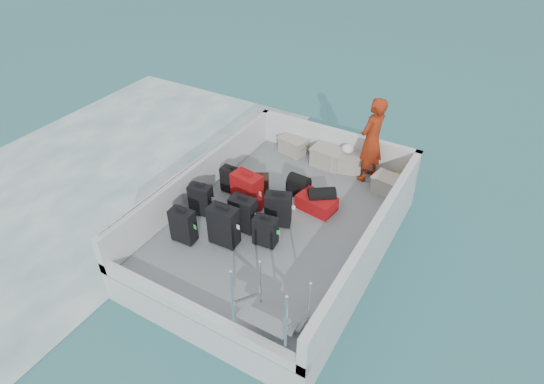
{
  "coord_description": "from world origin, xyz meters",
  "views": [
    {
      "loc": [
        3.04,
        -5.46,
        5.88
      ],
      "look_at": [
        -0.28,
        0.25,
        1.0
      ],
      "focal_mm": 30.0,
      "sensor_mm": 36.0,
      "label": 1
    }
  ],
  "objects": [
    {
      "name": "ferry_hull",
      "position": [
        0.0,
        0.0,
        0.3
      ],
      "size": [
        3.6,
        5.0,
        0.6
      ],
      "primitive_type": "cube",
      "color": "silver",
      "rests_on": "ground"
    },
    {
      "name": "deck_fittings",
      "position": [
        0.35,
        -0.32,
        0.99
      ],
      "size": [
        3.6,
        5.0,
        0.9
      ],
      "color": "silver",
      "rests_on": "deck"
    },
    {
      "name": "ground",
      "position": [
        0.0,
        0.0,
        0.0
      ],
      "size": [
        160.0,
        160.0,
        0.0
      ],
      "primitive_type": "plane",
      "color": "#1A5C5D",
      "rests_on": "ground"
    },
    {
      "name": "suitcase_6",
      "position": [
        0.1,
        -0.63,
        0.89
      ],
      "size": [
        0.41,
        0.27,
        0.55
      ],
      "primitive_type": "cube",
      "rotation": [
        0.0,
        0.0,
        0.11
      ],
      "color": "black",
      "rests_on": "deck"
    },
    {
      "name": "suitcase_3",
      "position": [
        -0.5,
        -0.95,
        0.99
      ],
      "size": [
        0.49,
        0.3,
        0.73
      ],
      "primitive_type": "cube",
      "rotation": [
        0.0,
        0.0,
        0.04
      ],
      "color": "black",
      "rests_on": "deck"
    },
    {
      "name": "crate_1",
      "position": [
        -0.01,
        2.1,
        0.81
      ],
      "size": [
        0.66,
        0.47,
        0.38
      ],
      "primitive_type": "cube",
      "rotation": [
        0.0,
        0.0,
        -0.05
      ],
      "color": "#ACA496",
      "rests_on": "deck"
    },
    {
      "name": "suitcase_1",
      "position": [
        -1.31,
        -0.51,
        0.92
      ],
      "size": [
        0.44,
        0.3,
        0.61
      ],
      "primitive_type": "cube",
      "rotation": [
        0.0,
        0.0,
        0.18
      ],
      "color": "black",
      "rests_on": "deck"
    },
    {
      "name": "suitcase_7",
      "position": [
        0.03,
        -0.07,
        0.94
      ],
      "size": [
        0.52,
        0.41,
        0.64
      ],
      "primitive_type": "cube",
      "rotation": [
        0.0,
        0.0,
        0.38
      ],
      "color": "black",
      "rests_on": "deck"
    },
    {
      "name": "yellow_bag",
      "position": [
        1.45,
        2.2,
        0.73
      ],
      "size": [
        0.28,
        0.26,
        0.22
      ],
      "primitive_type": "ellipsoid",
      "color": "gold",
      "rests_on": "deck"
    },
    {
      "name": "duffel_2",
      "position": [
        0.48,
        0.75,
        0.78
      ],
      "size": [
        0.58,
        0.54,
        0.32
      ],
      "primitive_type": null,
      "rotation": [
        0.0,
        0.0,
        0.62
      ],
      "color": "black",
      "rests_on": "deck"
    },
    {
      "name": "passenger",
      "position": [
        0.87,
        2.09,
        1.49
      ],
      "size": [
        0.58,
        0.74,
        1.75
      ],
      "primitive_type": "imported",
      "rotation": [
        0.0,
        0.0,
        -1.86
      ],
      "color": "red",
      "rests_on": "deck"
    },
    {
      "name": "wake_foam",
      "position": [
        -4.8,
        0.0,
        0.0
      ],
      "size": [
        10.0,
        10.0,
        0.0
      ],
      "primitive_type": "plane",
      "color": "white",
      "rests_on": "ground"
    },
    {
      "name": "deck",
      "position": [
        0.0,
        0.0,
        0.61
      ],
      "size": [
        3.3,
        4.7,
        0.02
      ],
      "primitive_type": "cube",
      "color": "gray",
      "rests_on": "ferry_hull"
    },
    {
      "name": "white_bag",
      "position": [
        0.39,
        2.16,
        1.09
      ],
      "size": [
        0.24,
        0.24,
        0.18
      ],
      "primitive_type": "ellipsoid",
      "color": "white",
      "rests_on": "crate_2"
    },
    {
      "name": "crate_3",
      "position": [
        1.4,
        1.81,
        0.78
      ],
      "size": [
        0.59,
        0.46,
        0.33
      ],
      "primitive_type": "cube",
      "rotation": [
        0.0,
        0.0,
        -0.16
      ],
      "color": "#ACA496",
      "rests_on": "deck"
    },
    {
      "name": "crate_2",
      "position": [
        0.39,
        2.16,
        0.81
      ],
      "size": [
        0.73,
        0.6,
        0.38
      ],
      "primitive_type": "cube",
      "rotation": [
        0.0,
        0.0,
        0.31
      ],
      "color": "#ACA496",
      "rests_on": "deck"
    },
    {
      "name": "duffel_1",
      "position": [
        -0.07,
        0.91,
        0.78
      ],
      "size": [
        0.42,
        0.32,
        0.32
      ],
      "primitive_type": null,
      "rotation": [
        0.0,
        0.0,
        -0.05
      ],
      "color": "black",
      "rests_on": "deck"
    },
    {
      "name": "suitcase_4",
      "position": [
        -0.42,
        -0.5,
        0.95
      ],
      "size": [
        0.45,
        0.28,
        0.66
      ],
      "primitive_type": "cube",
      "rotation": [
        0.0,
        0.0,
        0.03
      ],
      "color": "black",
      "rests_on": "deck"
    },
    {
      "name": "duffel_0",
      "position": [
        -0.84,
        0.55,
        0.78
      ],
      "size": [
        0.61,
        0.52,
        0.32
      ],
      "primitive_type": null,
      "rotation": [
        0.0,
        0.0,
        0.52
      ],
      "color": "black",
      "rests_on": "deck"
    },
    {
      "name": "crate_0",
      "position": [
        -0.88,
        2.2,
        0.79
      ],
      "size": [
        0.62,
        0.49,
        0.33
      ],
      "primitive_type": "cube",
      "rotation": [
        0.0,
        0.0,
        -0.21
      ],
      "color": "#ACA496",
      "rests_on": "deck"
    },
    {
      "name": "suitcase_5",
      "position": [
        -0.68,
        0.04,
        0.99
      ],
      "size": [
        0.57,
        0.39,
        0.73
      ],
      "primitive_type": "cube",
      "rotation": [
        0.0,
        0.0,
        -0.14
      ],
      "color": "#A30D0C",
      "rests_on": "deck"
    },
    {
      "name": "suitcase_2",
      "position": [
        -1.24,
        0.33,
        0.88
      ],
      "size": [
        0.36,
        0.22,
        0.53
      ],
      "primitive_type": "cube",
      "rotation": [
        0.0,
        0.0,
        0.01
      ],
      "color": "black",
      "rests_on": "deck"
    },
    {
      "name": "suitcase_8",
      "position": [
        0.43,
        0.66,
        0.76
      ],
      "size": [
        0.74,
        0.55,
        0.27
      ],
      "primitive_type": "cube",
      "rotation": [
        0.0,
        0.0,
        1.42
      ],
      "color": "#A30D0C",
      "rests_on": "deck"
    },
    {
      "name": "suitcase_0",
      "position": [
        -1.12,
        -1.25,
        0.94
      ],
      "size": [
        0.42,
        0.25,
        0.64
      ],
      "primitive_type": "cube",
      "rotation": [
        0.0,
        0.0,
        0.06
      ],
      "color": "black",
      "rests_on": "deck"
    }
  ]
}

